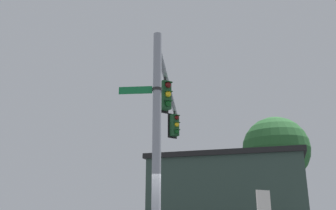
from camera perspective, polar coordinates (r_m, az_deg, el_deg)
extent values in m
cylinder|color=gray|center=(10.02, -1.84, -5.99)|extent=(0.25, 0.25, 6.78)
cylinder|color=gray|center=(14.61, 0.17, 2.46)|extent=(5.45, 6.00, 0.18)
cylinder|color=black|center=(13.00, -0.48, 4.11)|extent=(0.08, 0.08, 0.18)
cube|color=#194723|center=(12.80, -0.48, 1.54)|extent=(0.36, 0.30, 1.05)
sphere|color=#590F0F|center=(12.77, 0.02, 3.25)|extent=(0.22, 0.22, 0.22)
cube|color=#194723|center=(12.79, 0.08, 3.69)|extent=(0.24, 0.20, 0.03)
sphere|color=yellow|center=(12.65, 0.02, 1.76)|extent=(0.22, 0.22, 0.22)
cube|color=#194723|center=(12.67, 0.08, 2.21)|extent=(0.24, 0.20, 0.03)
sphere|color=#0F4C19|center=(12.54, 0.02, 0.24)|extent=(0.22, 0.22, 0.22)
cube|color=#194723|center=(12.56, 0.08, 0.70)|extent=(0.24, 0.20, 0.03)
cube|color=black|center=(12.93, -0.93, 1.35)|extent=(0.54, 0.03, 1.22)
cylinder|color=black|center=(17.35, 1.03, -1.31)|extent=(0.08, 0.08, 0.18)
cube|color=#194723|center=(17.19, 1.04, -3.29)|extent=(0.36, 0.30, 1.05)
sphere|color=#590F0F|center=(17.13, 1.42, -2.03)|extent=(0.22, 0.22, 0.22)
cube|color=#194723|center=(17.15, 1.46, -1.70)|extent=(0.24, 0.20, 0.03)
sphere|color=yellow|center=(17.05, 1.43, -3.17)|extent=(0.22, 0.22, 0.22)
cube|color=#194723|center=(17.06, 1.47, -2.83)|extent=(0.24, 0.20, 0.03)
sphere|color=#0F4C19|center=(16.97, 1.44, -4.31)|extent=(0.22, 0.22, 0.22)
cube|color=#194723|center=(16.98, 1.48, -3.98)|extent=(0.24, 0.20, 0.03)
cube|color=black|center=(17.32, 0.70, -3.39)|extent=(0.54, 0.03, 1.22)
cube|color=#147238|center=(10.53, -5.26, 2.39)|extent=(0.76, 0.69, 0.22)
cube|color=white|center=(10.52, -5.22, 2.41)|extent=(0.75, 0.68, 0.04)
cylinder|color=#262626|center=(10.44, -1.76, 2.50)|extent=(0.29, 0.29, 0.08)
cube|color=#33473D|center=(23.11, 10.04, -14.73)|extent=(10.49, 11.00, 4.55)
cube|color=maroon|center=(26.71, 11.19, -14.44)|extent=(5.35, 7.03, 0.30)
cube|color=black|center=(23.32, 9.73, -8.77)|extent=(10.91, 11.44, 0.30)
cylinder|color=#4C3823|center=(24.35, 17.71, -15.02)|extent=(0.40, 0.40, 3.95)
sphere|color=#28602D|center=(24.67, 16.99, -6.89)|extent=(4.36, 4.36, 4.36)
cube|color=silver|center=(11.17, 15.16, -15.04)|extent=(0.60, 0.04, 0.76)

